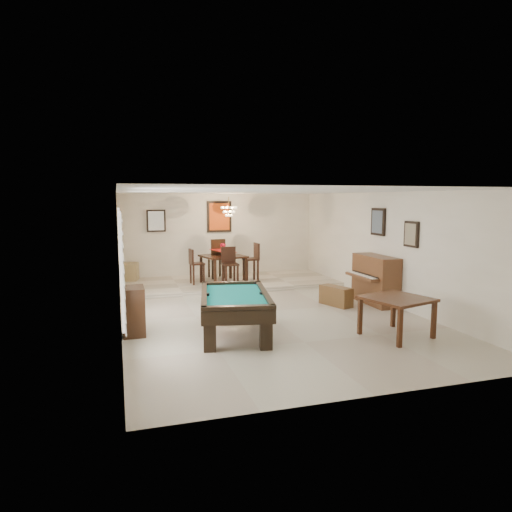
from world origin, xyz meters
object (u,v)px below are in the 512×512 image
chandelier (229,208)px  dining_table (223,267)px  dining_chair_west (197,266)px  square_table (396,317)px  apothecary_chest (134,311)px  flower_vase (223,247)px  pool_table (235,315)px  piano_bench (336,296)px  dining_chair_south (230,267)px  corner_bench (130,272)px  dining_chair_north (216,258)px  upright_piano (370,280)px  dining_chair_east (251,262)px

chandelier → dining_table: bearing=-141.7°
dining_table → dining_chair_west: bearing=180.0°
square_table → dining_table: dining_table is taller
apothecary_chest → flower_vase: size_ratio=3.89×
pool_table → piano_bench: bearing=39.1°
flower_vase → pool_table: bearing=-100.3°
piano_bench → chandelier: size_ratio=1.33×
dining_chair_south → chandelier: (0.20, 0.94, 1.55)m
dining_table → corner_bench: bearing=155.2°
dining_table → chandelier: bearing=38.3°
dining_chair_north → corner_bench: bearing=-14.9°
upright_piano → dining_table: 4.16m
pool_table → corner_bench: 5.87m
dining_table → upright_piano: bearing=-47.3°
piano_bench → apothecary_chest: (-4.54, -0.98, 0.22)m
dining_chair_east → corner_bench: 3.49m
apothecary_chest → dining_chair_north: (2.53, 4.75, 0.27)m
upright_piano → dining_chair_east: dining_chair_east is taller
dining_chair_south → dining_chair_north: size_ratio=0.91×
flower_vase → dining_chair_east: size_ratio=0.21×
flower_vase → dining_chair_west: flower_vase is taller
dining_table → dining_chair_east: dining_chair_east is taller
pool_table → dining_chair_south: 3.81m
pool_table → dining_chair_south: bearing=88.3°
square_table → dining_chair_north: 6.53m
upright_piano → pool_table: bearing=-158.6°
square_table → piano_bench: size_ratio=1.28×
apothecary_chest → corner_bench: 5.11m
apothecary_chest → chandelier: 5.28m
dining_chair_north → dining_chair_west: dining_chair_north is taller
pool_table → dining_chair_east: 4.76m
dining_chair_north → dining_chair_east: dining_chair_north is taller
piano_bench → corner_bench: (-4.46, 4.13, 0.14)m
corner_bench → dining_chair_north: bearing=-8.3°
upright_piano → piano_bench: bearing=174.7°
dining_chair_south → pool_table: bearing=-104.2°
apothecary_chest → dining_table: dining_table is taller
pool_table → piano_bench: pool_table is taller
square_table → flower_vase: bearing=109.5°
piano_bench → dining_chair_east: bearing=111.7°
dining_chair_north → corner_bench: size_ratio=2.14×
dining_chair_north → dining_table: bearing=85.4°
pool_table → dining_chair_west: dining_chair_west is taller
pool_table → dining_chair_south: size_ratio=2.06×
pool_table → flower_vase: flower_vase is taller
dining_chair_north → piano_bench: bearing=111.5°
pool_table → flower_vase: bearing=90.6°
dining_chair_south → dining_chair_north: (-0.04, 1.56, 0.05)m
square_table → dining_chair_east: 5.55m
pool_table → apothecary_chest: (-1.75, 0.52, 0.07)m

